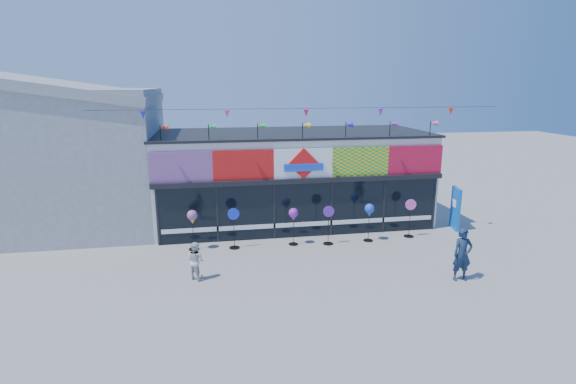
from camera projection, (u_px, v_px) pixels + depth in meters
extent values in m
plane|color=gray|center=(323.00, 269.00, 15.48)|extent=(80.00, 80.00, 0.00)
cube|color=silver|center=(292.00, 177.00, 20.75)|extent=(12.00, 5.00, 4.00)
cube|color=black|center=(303.00, 210.00, 18.50)|extent=(11.60, 0.12, 2.30)
cube|color=black|center=(303.00, 181.00, 18.17)|extent=(12.00, 0.30, 0.20)
cube|color=white|center=(303.00, 224.00, 18.61)|extent=(11.40, 0.10, 0.18)
cube|color=black|center=(292.00, 133.00, 20.27)|extent=(12.20, 5.20, 0.10)
cube|color=black|center=(158.00, 217.00, 17.50)|extent=(0.08, 0.14, 2.30)
cube|color=black|center=(217.00, 214.00, 17.89)|extent=(0.08, 0.14, 2.30)
cube|color=black|center=(274.00, 211.00, 18.28)|extent=(0.08, 0.14, 2.30)
cube|color=black|center=(331.00, 209.00, 18.69)|extent=(0.08, 0.14, 2.30)
cube|color=black|center=(383.00, 206.00, 19.09)|extent=(0.08, 0.14, 2.30)
cube|color=black|center=(434.00, 204.00, 19.48)|extent=(0.08, 0.14, 2.30)
cube|color=red|center=(181.00, 167.00, 17.20)|extent=(2.40, 0.08, 1.20)
cube|color=red|center=(244.00, 165.00, 17.61)|extent=(2.40, 0.08, 1.20)
cube|color=white|center=(303.00, 163.00, 18.02)|extent=(2.40, 0.08, 1.20)
cube|color=yellow|center=(360.00, 162.00, 18.43)|extent=(2.40, 0.08, 1.20)
cube|color=red|center=(415.00, 160.00, 18.84)|extent=(2.40, 0.08, 1.20)
cube|color=red|center=(304.00, 164.00, 17.96)|extent=(1.27, 0.06, 1.27)
cube|color=blue|center=(304.00, 167.00, 17.98)|extent=(1.60, 0.05, 0.30)
cube|color=#DE4AB5|center=(202.00, 220.00, 17.89)|extent=(0.78, 0.03, 0.78)
cube|color=red|center=(231.00, 209.00, 17.99)|extent=(0.92, 0.03, 0.92)
cube|color=#D446A5|center=(260.00, 205.00, 18.17)|extent=(0.78, 0.03, 0.78)
cube|color=#FD410D|center=(289.00, 215.00, 18.48)|extent=(0.92, 0.03, 0.92)
cube|color=green|center=(317.00, 208.00, 18.62)|extent=(0.78, 0.03, 0.78)
cube|color=red|center=(344.00, 199.00, 18.75)|extent=(0.92, 0.03, 0.92)
cube|color=#1A82DD|center=(370.00, 210.00, 19.07)|extent=(0.78, 0.03, 0.78)
cube|color=green|center=(397.00, 204.00, 19.22)|extent=(0.92, 0.03, 0.92)
cylinder|color=black|center=(161.00, 134.00, 17.01)|extent=(0.03, 0.03, 0.70)
cone|color=red|center=(164.00, 128.00, 16.97)|extent=(0.30, 0.22, 0.22)
cylinder|color=black|center=(209.00, 133.00, 17.31)|extent=(0.03, 0.03, 0.70)
cone|color=green|center=(212.00, 127.00, 17.28)|extent=(0.30, 0.22, 0.22)
cylinder|color=black|center=(258.00, 132.00, 17.64)|extent=(0.03, 0.03, 0.70)
cone|color=green|center=(261.00, 126.00, 17.60)|extent=(0.30, 0.22, 0.22)
cylinder|color=black|center=(302.00, 132.00, 17.95)|extent=(0.03, 0.03, 0.70)
cone|color=yellow|center=(306.00, 125.00, 17.91)|extent=(0.30, 0.22, 0.22)
cylinder|color=black|center=(346.00, 131.00, 18.25)|extent=(0.03, 0.03, 0.70)
cone|color=#2318CF|center=(349.00, 125.00, 18.22)|extent=(0.30, 0.22, 0.22)
cylinder|color=black|center=(390.00, 130.00, 18.58)|extent=(0.03, 0.03, 0.70)
cone|color=purple|center=(393.00, 124.00, 18.54)|extent=(0.30, 0.22, 0.22)
cylinder|color=black|center=(430.00, 129.00, 18.89)|extent=(0.03, 0.03, 0.70)
cone|color=#EB4E85|center=(434.00, 123.00, 18.85)|extent=(0.30, 0.22, 0.22)
cylinder|color=black|center=(306.00, 108.00, 17.10)|extent=(16.00, 0.01, 0.01)
cone|color=#1F1BEB|center=(143.00, 115.00, 16.12)|extent=(0.20, 0.20, 0.28)
cone|color=#D44663|center=(227.00, 114.00, 16.63)|extent=(0.20, 0.20, 0.28)
cone|color=#ED1645|center=(306.00, 113.00, 17.14)|extent=(0.20, 0.20, 0.28)
cone|color=purple|center=(380.00, 112.00, 17.66)|extent=(0.20, 0.20, 0.28)
cone|color=#FB310D|center=(451.00, 111.00, 18.17)|extent=(0.20, 0.20, 0.28)
cube|color=#9C9FA1|center=(65.00, 159.00, 19.76)|extent=(8.00, 7.00, 6.00)
cube|color=#9C9FA1|center=(56.00, 86.00, 19.03)|extent=(8.18, 7.20, 1.54)
cube|color=blue|center=(455.00, 208.00, 19.57)|extent=(0.32, 0.93, 1.84)
cube|color=white|center=(454.00, 203.00, 19.50)|extent=(0.12, 0.41, 0.32)
cylinder|color=black|center=(194.00, 249.00, 17.28)|extent=(0.40, 0.40, 0.03)
cylinder|color=black|center=(193.00, 233.00, 17.12)|extent=(0.02, 0.02, 1.30)
sphere|color=yellow|center=(192.00, 215.00, 16.96)|extent=(0.40, 0.40, 0.40)
cone|color=yellow|center=(193.00, 222.00, 17.02)|extent=(0.20, 0.20, 0.18)
cylinder|color=black|center=(235.00, 248.00, 17.43)|extent=(0.41, 0.41, 0.03)
cylinder|color=black|center=(234.00, 231.00, 17.27)|extent=(0.02, 0.02, 1.33)
cylinder|color=#1B36E8|center=(234.00, 214.00, 17.11)|extent=(0.45, 0.10, 0.45)
cylinder|color=black|center=(293.00, 244.00, 17.82)|extent=(0.38, 0.38, 0.03)
cylinder|color=black|center=(293.00, 229.00, 17.67)|extent=(0.02, 0.02, 1.23)
sphere|color=purple|center=(293.00, 213.00, 17.52)|extent=(0.38, 0.38, 0.38)
cone|color=purple|center=(293.00, 219.00, 17.57)|extent=(0.19, 0.19, 0.17)
cylinder|color=black|center=(328.00, 244.00, 17.87)|extent=(0.40, 0.40, 0.03)
cylinder|color=black|center=(328.00, 228.00, 17.71)|extent=(0.02, 0.02, 1.30)
cylinder|color=#6624AA|center=(329.00, 211.00, 17.56)|extent=(0.44, 0.04, 0.44)
cylinder|color=black|center=(368.00, 240.00, 18.24)|extent=(0.39, 0.39, 0.03)
cylinder|color=black|center=(369.00, 225.00, 18.09)|extent=(0.02, 0.02, 1.28)
sphere|color=blue|center=(370.00, 209.00, 17.93)|extent=(0.39, 0.39, 0.39)
cone|color=blue|center=(369.00, 214.00, 17.98)|extent=(0.20, 0.20, 0.18)
cylinder|color=black|center=(409.00, 236.00, 18.74)|extent=(0.41, 0.41, 0.03)
cylinder|color=black|center=(410.00, 221.00, 18.58)|extent=(0.02, 0.02, 1.33)
cylinder|color=#E94DB1|center=(411.00, 205.00, 18.42)|extent=(0.45, 0.08, 0.45)
imported|color=#14253F|center=(462.00, 255.00, 14.40)|extent=(0.65, 0.44, 1.75)
imported|color=silver|center=(196.00, 261.00, 14.55)|extent=(0.69, 0.67, 1.26)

